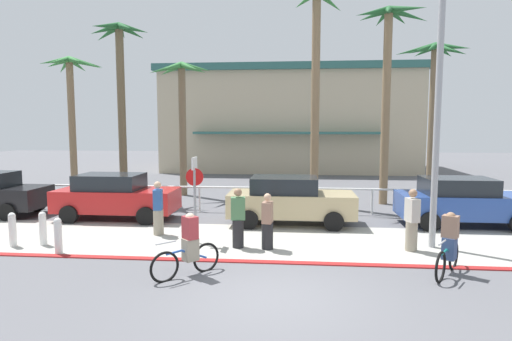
% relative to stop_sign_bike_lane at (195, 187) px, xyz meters
% --- Properties ---
extents(ground_plane, '(80.00, 80.00, 0.00)m').
position_rel_stop_sign_bike_lane_xyz_m(ground_plane, '(2.50, 6.20, -1.68)').
color(ground_plane, '#5B5B60').
extents(sidewalk_strip, '(44.00, 4.00, 0.02)m').
position_rel_stop_sign_bike_lane_xyz_m(sidewalk_strip, '(2.50, 0.40, -1.67)').
color(sidewalk_strip, '#ADAAA0').
rests_on(sidewalk_strip, ground).
extents(curb_paint, '(44.00, 0.24, 0.03)m').
position_rel_stop_sign_bike_lane_xyz_m(curb_paint, '(2.50, -1.60, -1.66)').
color(curb_paint, maroon).
rests_on(curb_paint, ground).
extents(building_backdrop, '(19.62, 10.82, 7.93)m').
position_rel_stop_sign_bike_lane_xyz_m(building_backdrop, '(2.43, 22.90, 2.31)').
color(building_backdrop, '#BCAD8E').
rests_on(building_backdrop, ground).
extents(rail_fence, '(20.74, 0.08, 1.04)m').
position_rel_stop_sign_bike_lane_xyz_m(rail_fence, '(2.50, 4.70, -0.84)').
color(rail_fence, white).
rests_on(rail_fence, ground).
extents(stop_sign_bike_lane, '(0.52, 0.56, 2.56)m').
position_rel_stop_sign_bike_lane_xyz_m(stop_sign_bike_lane, '(0.00, 0.00, 0.00)').
color(stop_sign_bike_lane, gray).
rests_on(stop_sign_bike_lane, ground).
extents(bollard_0, '(0.20, 0.20, 1.00)m').
position_rel_stop_sign_bike_lane_xyz_m(bollard_0, '(-5.14, -0.85, -1.16)').
color(bollard_0, white).
rests_on(bollard_0, ground).
extents(bollard_1, '(0.20, 0.20, 1.00)m').
position_rel_stop_sign_bike_lane_xyz_m(bollard_1, '(-4.35, -0.64, -1.16)').
color(bollard_1, white).
rests_on(bollard_1, ground).
extents(bollard_2, '(0.20, 0.20, 1.00)m').
position_rel_stop_sign_bike_lane_xyz_m(bollard_2, '(-3.45, -1.39, -1.16)').
color(bollard_2, white).
rests_on(bollard_2, ground).
extents(streetlight_curb, '(0.24, 2.54, 7.50)m').
position_rel_stop_sign_bike_lane_xyz_m(streetlight_curb, '(6.83, -0.06, 2.60)').
color(streetlight_curb, '#9EA0A5').
rests_on(streetlight_curb, ground).
extents(palm_tree_0, '(3.18, 3.70, 7.09)m').
position_rel_stop_sign_bike_lane_xyz_m(palm_tree_0, '(-8.80, 9.49, 3.77)').
color(palm_tree_0, '#846B4C').
rests_on(palm_tree_0, ground).
extents(palm_tree_1, '(2.87, 3.32, 8.16)m').
position_rel_stop_sign_bike_lane_xyz_m(palm_tree_1, '(-5.11, 7.06, 4.28)').
color(palm_tree_1, brown).
rests_on(palm_tree_1, ground).
extents(palm_tree_2, '(2.98, 3.34, 6.61)m').
position_rel_stop_sign_bike_lane_xyz_m(palm_tree_2, '(-2.66, 8.64, 3.30)').
color(palm_tree_2, '#756047').
rests_on(palm_tree_2, ground).
extents(palm_tree_3, '(3.65, 3.24, 9.24)m').
position_rel_stop_sign_bike_lane_xyz_m(palm_tree_3, '(3.80, 6.55, 5.22)').
color(palm_tree_3, '#846B4C').
rests_on(palm_tree_3, ground).
extents(palm_tree_4, '(3.25, 3.31, 8.58)m').
position_rel_stop_sign_bike_lane_xyz_m(palm_tree_4, '(6.89, 7.05, 4.62)').
color(palm_tree_4, '#846B4C').
rests_on(palm_tree_4, ground).
extents(palm_tree_5, '(3.10, 3.19, 7.20)m').
position_rel_stop_sign_bike_lane_xyz_m(palm_tree_5, '(9.12, 7.98, 3.85)').
color(palm_tree_5, '#756047').
rests_on(palm_tree_5, ground).
extents(car_red_1, '(4.40, 2.02, 1.69)m').
position_rel_stop_sign_bike_lane_xyz_m(car_red_1, '(-3.72, 2.98, -0.81)').
color(car_red_1, red).
rests_on(car_red_1, ground).
extents(car_tan_2, '(4.40, 2.02, 1.69)m').
position_rel_stop_sign_bike_lane_xyz_m(car_tan_2, '(2.74, 2.72, -0.81)').
color(car_tan_2, tan).
rests_on(car_tan_2, ground).
extents(car_blue_3, '(4.40, 2.02, 1.69)m').
position_rel_stop_sign_bike_lane_xyz_m(car_blue_3, '(8.70, 2.99, -0.81)').
color(car_blue_3, '#284793').
rests_on(car_blue_3, ground).
extents(cyclist_blue_0, '(1.33, 1.33, 1.50)m').
position_rel_stop_sign_bike_lane_xyz_m(cyclist_blue_0, '(0.49, -2.70, -0.98)').
color(cyclist_blue_0, black).
rests_on(cyclist_blue_0, ground).
extents(cyclist_teal_1, '(1.06, 1.55, 1.50)m').
position_rel_stop_sign_bike_lane_xyz_m(cyclist_teal_1, '(6.51, -2.05, -0.98)').
color(cyclist_teal_1, black).
rests_on(cyclist_teal_1, ground).
extents(pedestrian_0, '(0.37, 0.44, 1.73)m').
position_rel_stop_sign_bike_lane_xyz_m(pedestrian_0, '(-1.39, 0.82, -0.88)').
color(pedestrian_0, gray).
rests_on(pedestrian_0, ground).
extents(pedestrian_1, '(0.39, 0.46, 1.75)m').
position_rel_stop_sign_bike_lane_xyz_m(pedestrian_1, '(6.14, -0.25, -0.87)').
color(pedestrian_1, gray).
rests_on(pedestrian_1, ground).
extents(pedestrian_2, '(0.43, 0.37, 1.72)m').
position_rel_stop_sign_bike_lane_xyz_m(pedestrian_2, '(1.32, -0.37, -0.88)').
color(pedestrian_2, '#232326').
rests_on(pedestrian_2, ground).
extents(pedestrian_3, '(0.36, 0.43, 1.60)m').
position_rel_stop_sign_bike_lane_xyz_m(pedestrian_3, '(2.16, -0.45, -0.94)').
color(pedestrian_3, '#232326').
rests_on(pedestrian_3, ground).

